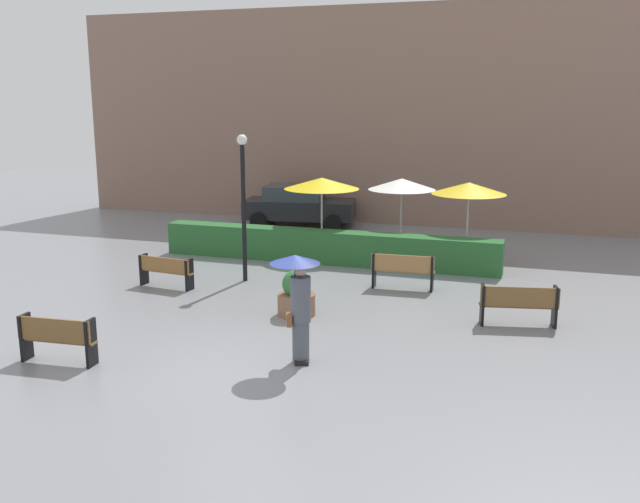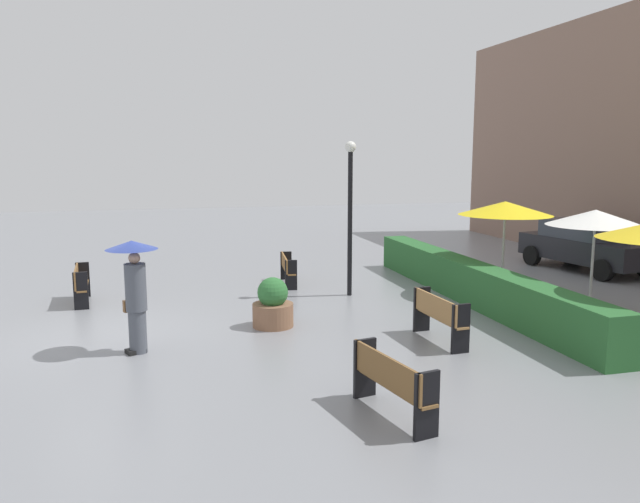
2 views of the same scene
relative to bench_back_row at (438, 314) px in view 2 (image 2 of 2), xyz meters
name	(u,v)px [view 2 (image 2 of 2)]	position (x,y,z in m)	size (l,w,h in m)	color
ground_plane	(112,339)	(-1.80, -6.17, -0.55)	(60.00, 60.00, 0.00)	gray
bench_back_row	(438,314)	(0.00, 0.00, 0.00)	(1.65, 0.45, 0.93)	#9E7242
bench_far_right	(391,380)	(3.00, -2.15, -0.02)	(1.69, 0.68, 0.90)	brown
bench_near_left	(80,282)	(-5.11, -7.11, -0.02)	(1.52, 0.44, 0.90)	brown
bench_far_left	(287,267)	(-5.94, -1.76, -0.06)	(1.59, 0.48, 0.82)	olive
pedestrian_with_umbrella	(134,282)	(-0.84, -5.65, 0.77)	(0.94, 0.94, 2.08)	#4C515B
planter_pot	(273,306)	(-1.87, -2.92, -0.09)	(0.87, 0.87, 1.06)	brown
lamp_post	(350,202)	(-4.25, -0.46, 1.87)	(0.28, 0.28, 3.95)	black
patio_umbrella_yellow	(505,208)	(-3.31, 3.40, 1.70)	(2.37, 2.37, 2.43)	silver
patio_umbrella_white	(596,218)	(-0.92, 4.18, 1.68)	(2.12, 2.12, 2.41)	silver
hedge_strip	(471,282)	(-2.79, 2.23, -0.06)	(10.36, 0.70, 0.98)	#28602D
parked_car	(586,245)	(-5.68, 7.77, 0.27)	(4.42, 2.49, 1.57)	black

